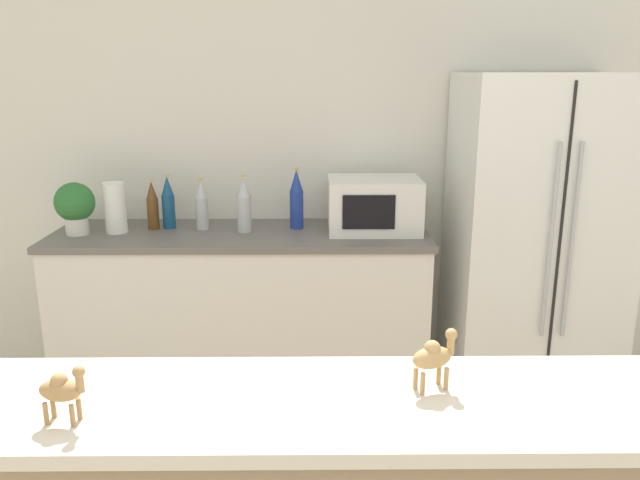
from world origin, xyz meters
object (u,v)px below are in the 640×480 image
(back_bottle_1, at_px, (297,200))
(back_bottle_2, at_px, (153,206))
(refrigerator, at_px, (534,240))
(back_bottle_4, at_px, (202,205))
(camel_figurine_second, at_px, (434,356))
(microwave, at_px, (374,205))
(back_bottle_3, at_px, (168,203))
(camel_figurine, at_px, (62,389))
(back_bottle_0, at_px, (244,205))
(potted_plant, at_px, (75,205))
(paper_towel_roll, at_px, (115,208))

(back_bottle_1, bearing_deg, back_bottle_2, -179.30)
(refrigerator, xyz_separation_m, back_bottle_4, (-1.76, 0.11, 0.17))
(back_bottle_4, bearing_deg, camel_figurine_second, -65.10)
(microwave, xyz_separation_m, camel_figurine_second, (-0.03, -1.87, 0.02))
(back_bottle_2, bearing_deg, back_bottle_4, -1.22)
(back_bottle_3, bearing_deg, back_bottle_1, -0.85)
(back_bottle_3, xyz_separation_m, camel_figurine, (0.24, -2.08, 0.02))
(back_bottle_2, xyz_separation_m, camel_figurine_second, (1.15, -1.91, 0.03))
(microwave, height_order, camel_figurine_second, microwave)
(refrigerator, bearing_deg, back_bottle_0, 178.04)
(potted_plant, distance_m, back_bottle_3, 0.47)
(microwave, relative_size, back_bottle_0, 1.59)
(refrigerator, distance_m, back_bottle_4, 1.77)
(refrigerator, height_order, back_bottle_1, refrigerator)
(back_bottle_1, xyz_separation_m, back_bottle_2, (-0.77, -0.01, -0.03))
(back_bottle_0, relative_size, back_bottle_3, 1.04)
(refrigerator, relative_size, back_bottle_1, 5.22)
(back_bottle_1, height_order, back_bottle_2, back_bottle_1)
(back_bottle_1, bearing_deg, paper_towel_roll, -174.78)
(back_bottle_2, relative_size, back_bottle_3, 0.92)
(refrigerator, distance_m, potted_plant, 2.40)
(back_bottle_1, xyz_separation_m, back_bottle_3, (-0.69, 0.01, -0.02))
(potted_plant, height_order, back_bottle_3, back_bottle_3)
(back_bottle_1, distance_m, back_bottle_3, 0.69)
(potted_plant, relative_size, back_bottle_4, 0.99)
(microwave, height_order, back_bottle_4, microwave)
(microwave, bearing_deg, camel_figurine, -113.20)
(microwave, xyz_separation_m, back_bottle_1, (-0.41, 0.06, 0.02))
(paper_towel_roll, height_order, camel_figurine_second, paper_towel_roll)
(refrigerator, relative_size, back_bottle_0, 5.66)
(potted_plant, bearing_deg, camel_figurine, -70.43)
(refrigerator, relative_size, back_bottle_3, 5.90)
(back_bottle_0, bearing_deg, camel_figurine, -95.05)
(refrigerator, xyz_separation_m, back_bottle_2, (-2.02, 0.12, 0.17))
(microwave, bearing_deg, refrigerator, -4.90)
(potted_plant, xyz_separation_m, camel_figurine, (0.69, -1.94, 0.00))
(paper_towel_roll, distance_m, back_bottle_0, 0.67)
(refrigerator, xyz_separation_m, back_bottle_3, (-1.94, 0.14, 0.18))
(back_bottle_4, bearing_deg, back_bottle_3, 172.18)
(refrigerator, xyz_separation_m, microwave, (-0.84, 0.07, 0.18))
(back_bottle_0, relative_size, camel_figurine_second, 2.03)
(potted_plant, relative_size, paper_towel_roll, 1.03)
(back_bottle_1, xyz_separation_m, camel_figurine, (-0.45, -2.07, -0.00))
(refrigerator, bearing_deg, back_bottle_1, 174.10)
(paper_towel_roll, distance_m, camel_figurine, 2.04)
(microwave, bearing_deg, paper_towel_roll, -178.77)
(back_bottle_1, bearing_deg, refrigerator, -5.90)
(microwave, bearing_deg, back_bottle_3, 176.50)
(back_bottle_1, distance_m, camel_figurine, 2.11)
(microwave, height_order, back_bottle_0, back_bottle_0)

